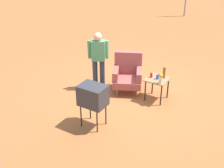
% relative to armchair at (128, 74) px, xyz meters
% --- Properties ---
extents(ground_plane, '(60.00, 60.00, 0.00)m').
position_rel_armchair_xyz_m(ground_plane, '(0.09, -0.06, -0.50)').
color(ground_plane, '#AD6033').
extents(armchair, '(1.03, 1.03, 1.06)m').
position_rel_armchair_xyz_m(armchair, '(0.00, 0.00, 0.00)').
color(armchair, '#937047').
rests_on(armchair, ground).
extents(side_table, '(0.56, 0.56, 0.61)m').
position_rel_armchair_xyz_m(side_table, '(0.92, -0.06, 0.02)').
color(side_table, black).
rests_on(side_table, ground).
extents(tv_on_stand, '(0.61, 0.46, 1.03)m').
position_rel_armchair_xyz_m(tv_on_stand, '(0.19, -1.91, 0.28)').
color(tv_on_stand, black).
rests_on(tv_on_stand, ground).
extents(person_standing, '(0.50, 0.37, 1.64)m').
position_rel_armchair_xyz_m(person_standing, '(-0.74, -0.34, 0.44)').
color(person_standing, '#2D3347').
rests_on(person_standing, ground).
extents(soda_can_blue, '(0.07, 0.07, 0.12)m').
position_rel_armchair_xyz_m(soda_can_blue, '(0.92, -0.08, 0.17)').
color(soda_can_blue, blue).
rests_on(soda_can_blue, side_table).
extents(soda_can_red, '(0.07, 0.07, 0.12)m').
position_rel_armchair_xyz_m(soda_can_red, '(0.74, -0.07, 0.17)').
color(soda_can_red, red).
rests_on(soda_can_red, side_table).
extents(bottle_tall_amber, '(0.07, 0.07, 0.30)m').
position_rel_armchair_xyz_m(bottle_tall_amber, '(1.03, 0.07, 0.26)').
color(bottle_tall_amber, brown).
rests_on(bottle_tall_amber, side_table).
extents(flower_vase, '(0.14, 0.10, 0.27)m').
position_rel_armchair_xyz_m(flower_vase, '(1.08, -0.27, 0.26)').
color(flower_vase, silver).
rests_on(flower_vase, side_table).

